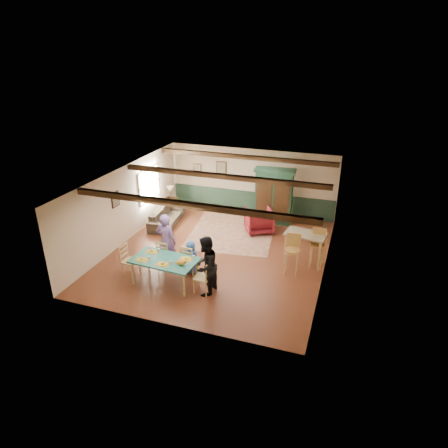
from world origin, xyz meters
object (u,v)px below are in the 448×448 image
(dining_table, at_px, (165,271))
(bar_stool_left, at_px, (292,255))
(dining_chair_far_left, at_px, (166,254))
(cat, at_px, (180,262))
(person_man, at_px, (166,241))
(dining_chair_far_right, at_px, (190,259))
(person_child, at_px, (191,257))
(person_woman, at_px, (206,266))
(dining_chair_end_left, at_px, (130,260))
(counter_table, at_px, (304,248))
(end_table, at_px, (171,205))
(bar_stool_right, at_px, (317,249))
(armchair, at_px, (259,220))
(table_lamp, at_px, (170,192))
(dining_chair_end_right, at_px, (202,277))
(armoire, at_px, (274,196))
(sofa, at_px, (166,217))

(dining_table, xyz_separation_m, bar_stool_left, (3.42, 1.76, 0.25))
(dining_chair_far_left, distance_m, bar_stool_left, 3.92)
(cat, bearing_deg, person_man, 136.55)
(person_man, relative_size, bar_stool_left, 1.42)
(dining_chair_far_right, xyz_separation_m, person_child, (0.01, 0.08, 0.03))
(person_woman, height_order, bar_stool_left, person_woman)
(dining_chair_end_left, height_order, counter_table, counter_table)
(end_table, xyz_separation_m, bar_stool_right, (6.41, -2.77, 0.34))
(dining_table, distance_m, end_table, 5.68)
(dining_table, xyz_separation_m, counter_table, (3.68, 2.54, 0.13))
(dining_chair_end_left, height_order, person_woman, person_woman)
(end_table, bearing_deg, person_man, -65.57)
(cat, height_order, armchair, cat)
(bar_stool_left, bearing_deg, person_child, -165.60)
(end_table, relative_size, bar_stool_left, 0.46)
(counter_table, bearing_deg, dining_chair_far_left, -156.63)
(table_lamp, bearing_deg, bar_stool_right, -23.37)
(table_lamp, distance_m, bar_stool_right, 6.99)
(person_man, bearing_deg, bar_stool_left, -163.03)
(person_man, relative_size, person_woman, 1.05)
(bar_stool_right, bearing_deg, dining_chair_far_left, -159.63)
(dining_table, relative_size, dining_chair_end_right, 1.89)
(table_lamp, height_order, bar_stool_left, bar_stool_left)
(armoire, height_order, bar_stool_right, armoire)
(person_man, xyz_separation_m, person_woman, (1.69, -0.96, -0.04))
(armoire, xyz_separation_m, end_table, (-4.34, -0.29, -0.80))
(dining_chair_end_left, relative_size, bar_stool_left, 0.78)
(dining_chair_end_right, bearing_deg, end_table, -142.32)
(table_lamp, bearing_deg, dining_chair_far_left, -66.05)
(dining_table, xyz_separation_m, dining_chair_far_left, (-0.37, 0.79, 0.11))
(armchair, relative_size, counter_table, 0.78)
(cat, relative_size, armoire, 0.17)
(armchair, bearing_deg, counter_table, 108.01)
(person_man, distance_m, sofa, 3.48)
(dining_table, bearing_deg, table_lamp, 114.16)
(dining_chair_far_left, bearing_deg, armoire, -113.27)
(sofa, bearing_deg, armoire, -75.50)
(dining_chair_far_right, distance_m, end_table, 5.26)
(dining_chair_far_left, distance_m, counter_table, 4.42)
(person_man, relative_size, sofa, 0.86)
(cat, distance_m, sofa, 4.81)
(dining_chair_far_right, distance_m, sofa, 3.99)
(counter_table, bearing_deg, person_man, -157.62)
(end_table, bearing_deg, cat, -61.45)
(dining_chair_end_left, height_order, person_child, person_child)
(person_woman, xyz_separation_m, bar_stool_right, (2.77, 2.50, -0.23))
(dining_chair_end_left, height_order, bar_stool_right, bar_stool_right)
(cat, bearing_deg, person_woman, 8.13)
(armoire, bearing_deg, bar_stool_right, -58.90)
(person_child, bearing_deg, counter_table, -147.99)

